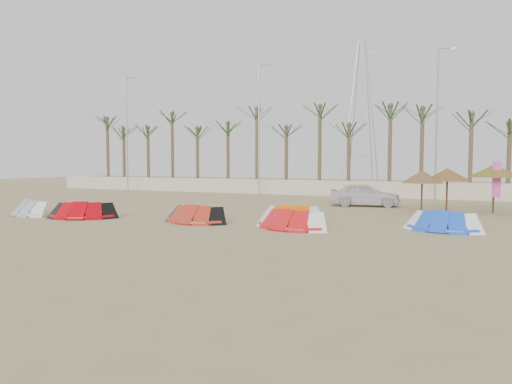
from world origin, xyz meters
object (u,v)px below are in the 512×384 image
at_px(kite_orange, 294,214).
at_px(car, 365,195).
at_px(kite_blue, 443,220).
at_px(kite_red_mid, 198,213).
at_px(kite_red_right, 292,218).
at_px(parasol_left, 422,177).
at_px(parasol_mid, 447,175).
at_px(parasol_right, 494,171).
at_px(kite_grey, 34,207).
at_px(kite_red_left, 87,210).

xyz_separation_m(kite_orange, car, (1.51, 9.46, 0.34)).
height_order(kite_orange, kite_blue, same).
height_order(kite_red_mid, kite_red_right, same).
distance_m(parasol_left, parasol_mid, 1.64).
distance_m(parasol_right, car, 7.57).
height_order(kite_red_right, parasol_right, parasol_right).
distance_m(kite_orange, parasol_left, 8.60).
bearing_deg(kite_blue, car, 118.40).
relative_size(kite_grey, kite_red_mid, 1.00).
height_order(kite_grey, kite_red_left, same).
height_order(kite_red_left, car, car).
bearing_deg(kite_red_right, kite_red_left, -175.65).
bearing_deg(kite_grey, kite_red_mid, 5.98).
distance_m(kite_blue, car, 10.46).
xyz_separation_m(kite_red_mid, parasol_mid, (10.67, 9.38, 1.73)).
bearing_deg(car, kite_grey, 118.14).
relative_size(kite_red_right, kite_blue, 1.12).
xyz_separation_m(kite_grey, kite_blue, (20.42, 2.95, 0.00)).
bearing_deg(parasol_right, kite_grey, -153.95).
xyz_separation_m(kite_grey, parasol_left, (19.12, 9.35, 1.62)).
bearing_deg(parasol_right, kite_blue, -106.07).
xyz_separation_m(kite_red_left, kite_red_mid, (6.10, 0.83, -0.00)).
xyz_separation_m(kite_orange, parasol_right, (8.84, 8.45, 1.94)).
bearing_deg(kite_grey, kite_red_left, 2.89).
distance_m(kite_orange, car, 9.59).
bearing_deg(kite_orange, kite_red_left, -166.38).
height_order(kite_blue, parasol_right, parasol_right).
xyz_separation_m(kite_red_mid, car, (5.74, 11.13, 0.33)).
bearing_deg(parasol_mid, parasol_right, 17.04).
relative_size(kite_grey, parasol_right, 1.19).
bearing_deg(kite_orange, parasol_mid, 50.13).
bearing_deg(parasol_left, parasol_right, 25.95).
distance_m(kite_red_mid, parasol_mid, 14.32).
distance_m(kite_red_left, parasol_left, 18.09).
height_order(kite_red_mid, parasol_mid, parasol_mid).
distance_m(kite_grey, kite_blue, 20.63).
bearing_deg(kite_red_right, parasol_right, 50.59).
bearing_deg(kite_blue, parasol_mid, 90.30).
height_order(kite_grey, parasol_mid, parasol_mid).
relative_size(kite_red_mid, kite_orange, 1.05).
relative_size(kite_grey, kite_red_right, 0.91).
height_order(kite_red_right, kite_blue, same).
distance_m(kite_red_right, parasol_left, 9.70).
relative_size(kite_blue, parasol_mid, 1.29).
height_order(parasol_mid, parasol_right, parasol_right).
bearing_deg(kite_grey, parasol_left, 26.07).
relative_size(kite_red_left, car, 0.86).
height_order(kite_red_mid, parasol_left, parasol_left).
relative_size(kite_blue, parasol_right, 1.16).
relative_size(kite_orange, car, 0.71).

